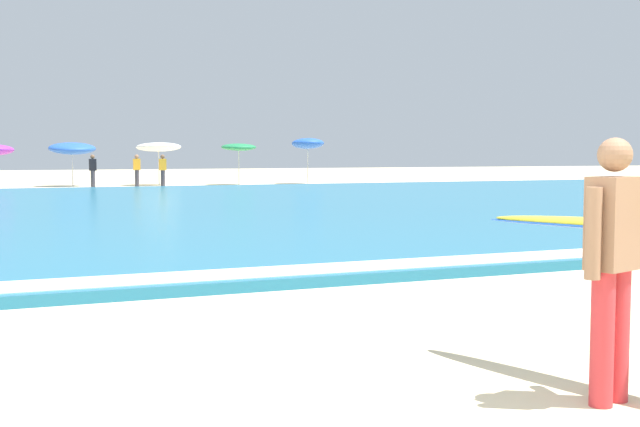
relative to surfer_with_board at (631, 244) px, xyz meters
The scene contains 10 objects.
sea 18.92m from the surfer_with_board, 95.00° to the left, with size 120.00×28.00×0.14m, color teal.
surf_foam 5.74m from the surfer_with_board, 106.90° to the left, with size 120.00×0.85×0.01m, color white.
surfer_with_board is the anchor object (origin of this frame).
beach_umbrella_3 37.55m from the surfer_with_board, 89.83° to the left, with size 2.27×2.31×2.26m.
beach_umbrella_4 37.56m from the surfer_with_board, 83.36° to the left, with size 2.29×2.31×2.24m.
beach_umbrella_5 37.11m from the surfer_with_board, 77.12° to the left, with size 1.81×1.82×2.17m.
beach_umbrella_6 38.09m from the surfer_with_board, 71.48° to the left, with size 1.73×1.75×2.48m.
beachgoer_near_row_left 35.08m from the surfer_with_board, 85.39° to the left, with size 0.32×0.20×1.58m.
beachgoer_near_row_mid 34.11m from the surfer_with_board, 83.53° to the left, with size 0.32×0.20×1.58m.
beachgoer_near_row_right 34.27m from the surfer_with_board, 88.85° to the left, with size 0.32×0.20×1.58m.
Camera 1 is at (-2.29, -3.50, 1.63)m, focal length 45.31 mm.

